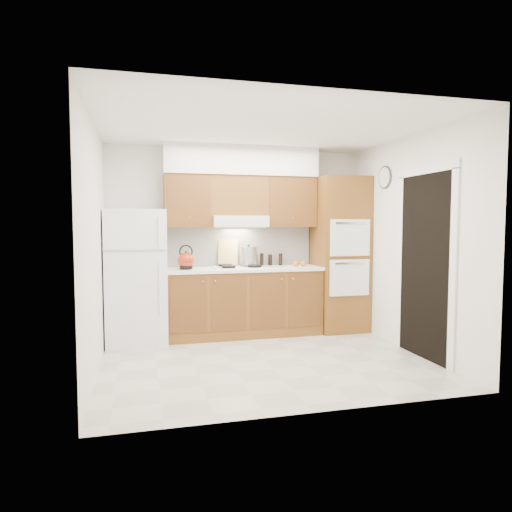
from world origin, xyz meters
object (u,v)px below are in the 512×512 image
(oven_cabinet, at_px, (340,254))
(fridge, at_px, (136,277))
(stock_pot, at_px, (249,256))
(kettle, at_px, (186,261))

(oven_cabinet, bearing_deg, fridge, -179.30)
(fridge, bearing_deg, oven_cabinet, 0.70)
(oven_cabinet, xyz_separation_m, stock_pot, (-1.33, 0.10, -0.01))
(stock_pot, bearing_deg, oven_cabinet, -4.14)
(fridge, height_order, oven_cabinet, oven_cabinet)
(fridge, relative_size, stock_pot, 7.03)
(oven_cabinet, relative_size, stock_pot, 8.99)
(kettle, bearing_deg, oven_cabinet, -21.12)
(kettle, relative_size, stock_pot, 0.88)
(fridge, distance_m, kettle, 0.67)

